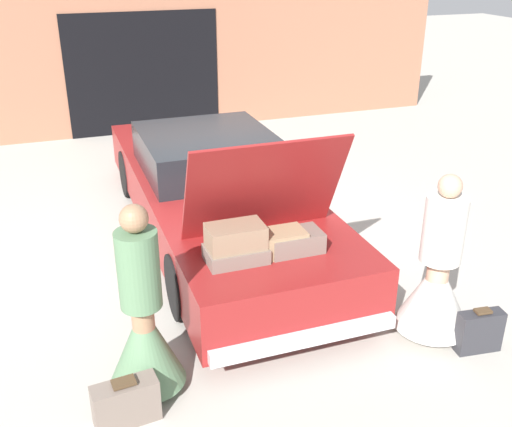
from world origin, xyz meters
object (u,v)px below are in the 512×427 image
Objects in this scene: person_right at (437,280)px; suitcase_beside_right_person at (479,331)px; suitcase_beside_left_person at (126,403)px; person_left at (144,328)px; car at (215,192)px.

person_right is 3.72× the size of suitcase_beside_right_person.
suitcase_beside_right_person is at bearing -2.98° from suitcase_beside_left_person.
person_right is at bearing 121.47° from suitcase_beside_right_person.
person_left is 2.60m from person_right.
suitcase_beside_left_person is (-1.52, -2.85, -0.38)m from car.
car is 2.94m from person_right.
car is at bearing 61.91° from suitcase_beside_left_person.
suitcase_beside_left_person is at bearing 177.02° from suitcase_beside_right_person.
person_left reaches higher than suitcase_beside_right_person.
person_left is at bearing 55.84° from suitcase_beside_left_person.
person_right reaches higher than suitcase_beside_left_person.
suitcase_beside_left_person is at bearing 84.76° from person_right.
person_left reaches higher than suitcase_beside_left_person.
car is 3.46× the size of person_right.
car reaches higher than suitcase_beside_right_person.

